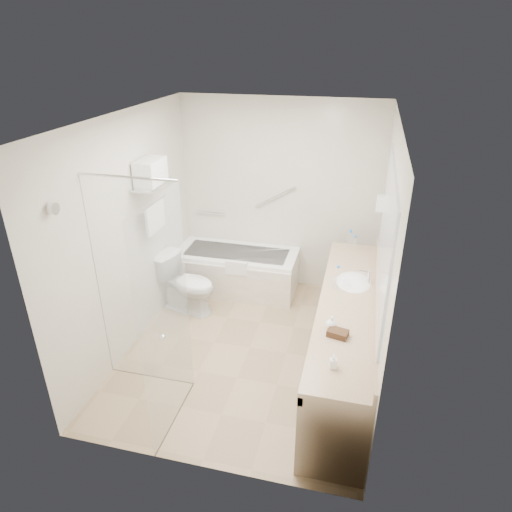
% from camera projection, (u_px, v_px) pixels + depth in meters
% --- Properties ---
extents(floor, '(3.20, 3.20, 0.00)m').
position_uv_depth(floor, '(250.00, 348.00, 5.10)').
color(floor, tan).
rests_on(floor, ground).
extents(ceiling, '(2.60, 3.20, 0.10)m').
position_uv_depth(ceiling, '(248.00, 117.00, 4.00)').
color(ceiling, silver).
rests_on(ceiling, wall_back).
extents(wall_back, '(2.60, 0.10, 2.50)m').
position_uv_depth(wall_back, '(280.00, 196.00, 5.95)').
color(wall_back, beige).
rests_on(wall_back, ground).
extents(wall_front, '(2.60, 0.10, 2.50)m').
position_uv_depth(wall_front, '(191.00, 341.00, 3.16)').
color(wall_front, beige).
rests_on(wall_front, ground).
extents(wall_left, '(0.10, 3.20, 2.50)m').
position_uv_depth(wall_left, '(130.00, 234.00, 4.83)').
color(wall_left, beige).
rests_on(wall_left, ground).
extents(wall_right, '(0.10, 3.20, 2.50)m').
position_uv_depth(wall_right, '(383.00, 260.00, 4.27)').
color(wall_right, beige).
rests_on(wall_right, ground).
extents(bathtub, '(1.60, 0.73, 0.59)m').
position_uv_depth(bathtub, '(237.00, 271.00, 6.17)').
color(bathtub, white).
rests_on(bathtub, floor).
extents(grab_bar_short, '(0.40, 0.03, 0.03)m').
position_uv_depth(grab_bar_short, '(211.00, 213.00, 6.25)').
color(grab_bar_short, silver).
rests_on(grab_bar_short, wall_back).
extents(grab_bar_long, '(0.53, 0.03, 0.33)m').
position_uv_depth(grab_bar_long, '(275.00, 197.00, 5.92)').
color(grab_bar_long, silver).
rests_on(grab_bar_long, wall_back).
extents(shower_enclosure, '(0.96, 0.91, 2.11)m').
position_uv_depth(shower_enclosure, '(152.00, 302.00, 3.96)').
color(shower_enclosure, silver).
rests_on(shower_enclosure, floor).
extents(towel_shelf, '(0.24, 0.55, 0.81)m').
position_uv_depth(towel_shelf, '(151.00, 180.00, 4.89)').
color(towel_shelf, silver).
rests_on(towel_shelf, wall_left).
extents(vanity_counter, '(0.55, 2.70, 0.95)m').
position_uv_depth(vanity_counter, '(346.00, 319.00, 4.47)').
color(vanity_counter, tan).
rests_on(vanity_counter, floor).
extents(sink, '(0.40, 0.52, 0.14)m').
position_uv_depth(sink, '(353.00, 284.00, 4.73)').
color(sink, white).
rests_on(sink, vanity_counter).
extents(faucet, '(0.03, 0.03, 0.14)m').
position_uv_depth(faucet, '(369.00, 277.00, 4.65)').
color(faucet, silver).
rests_on(faucet, vanity_counter).
extents(mirror, '(0.02, 2.00, 1.20)m').
position_uv_depth(mirror, '(386.00, 237.00, 4.01)').
color(mirror, '#B1B5BD').
rests_on(mirror, wall_right).
extents(hairdryer_unit, '(0.08, 0.10, 0.18)m').
position_uv_depth(hairdryer_unit, '(380.00, 203.00, 5.11)').
color(hairdryer_unit, white).
rests_on(hairdryer_unit, wall_right).
extents(toilet, '(0.82, 0.58, 0.73)m').
position_uv_depth(toilet, '(187.00, 284.00, 5.66)').
color(toilet, white).
rests_on(toilet, floor).
extents(amenity_basket, '(0.19, 0.15, 0.06)m').
position_uv_depth(amenity_basket, '(338.00, 333.00, 3.86)').
color(amenity_basket, '#402716').
rests_on(amenity_basket, vanity_counter).
extents(soap_bottle_a, '(0.08, 0.13, 0.05)m').
position_uv_depth(soap_bottle_a, '(333.00, 365.00, 3.50)').
color(soap_bottle_a, white).
rests_on(soap_bottle_a, vanity_counter).
extents(soap_bottle_b, '(0.10, 0.13, 0.10)m').
position_uv_depth(soap_bottle_b, '(331.00, 324.00, 3.95)').
color(soap_bottle_b, white).
rests_on(soap_bottle_b, vanity_counter).
extents(water_bottle_left, '(0.06, 0.06, 0.18)m').
position_uv_depth(water_bottle_left, '(338.00, 274.00, 4.69)').
color(water_bottle_left, silver).
rests_on(water_bottle_left, vanity_counter).
extents(water_bottle_mid, '(0.06, 0.06, 0.19)m').
position_uv_depth(water_bottle_mid, '(355.00, 243.00, 5.38)').
color(water_bottle_mid, silver).
rests_on(water_bottle_mid, vanity_counter).
extents(water_bottle_right, '(0.07, 0.07, 0.22)m').
position_uv_depth(water_bottle_right, '(350.00, 239.00, 5.43)').
color(water_bottle_right, silver).
rests_on(water_bottle_right, vanity_counter).
extents(drinking_glass_near, '(0.08, 0.08, 0.10)m').
position_uv_depth(drinking_glass_near, '(347.00, 285.00, 4.56)').
color(drinking_glass_near, silver).
rests_on(drinking_glass_near, vanity_counter).
extents(drinking_glass_far, '(0.09, 0.09, 0.10)m').
position_uv_depth(drinking_glass_far, '(336.00, 284.00, 4.58)').
color(drinking_glass_far, silver).
rests_on(drinking_glass_far, vanity_counter).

